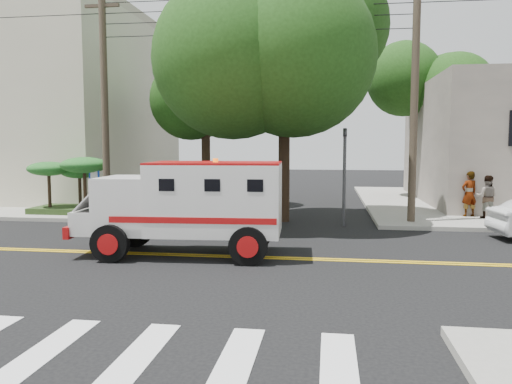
# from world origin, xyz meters

# --- Properties ---
(ground) EXTENTS (100.00, 100.00, 0.00)m
(ground) POSITION_xyz_m (0.00, 0.00, 0.00)
(ground) COLOR black
(ground) RESTS_ON ground
(sidewalk_nw) EXTENTS (17.00, 17.00, 0.15)m
(sidewalk_nw) POSITION_xyz_m (-13.50, 13.50, 0.07)
(sidewalk_nw) COLOR gray
(sidewalk_nw) RESTS_ON ground
(building_left) EXTENTS (16.00, 14.00, 10.00)m
(building_left) POSITION_xyz_m (-15.50, 15.00, 5.15)
(building_left) COLOR #BCB69A
(building_left) RESTS_ON sidewalk_nw
(utility_pole_left) EXTENTS (0.28, 0.28, 9.00)m
(utility_pole_left) POSITION_xyz_m (-5.60, 6.00, 4.50)
(utility_pole_left) COLOR #382D23
(utility_pole_left) RESTS_ON ground
(utility_pole_right) EXTENTS (0.28, 0.28, 9.00)m
(utility_pole_right) POSITION_xyz_m (6.30, 6.20, 4.50)
(utility_pole_right) COLOR #382D23
(utility_pole_right) RESTS_ON ground
(tree_main) EXTENTS (6.08, 5.70, 9.85)m
(tree_main) POSITION_xyz_m (1.94, 6.21, 7.20)
(tree_main) COLOR black
(tree_main) RESTS_ON ground
(tree_left) EXTENTS (4.48, 4.20, 7.70)m
(tree_left) POSITION_xyz_m (-2.68, 11.79, 5.73)
(tree_left) COLOR black
(tree_left) RESTS_ON ground
(tree_right) EXTENTS (4.80, 4.50, 8.20)m
(tree_right) POSITION_xyz_m (8.84, 15.77, 6.09)
(tree_right) COLOR black
(tree_right) RESTS_ON ground
(traffic_signal) EXTENTS (0.15, 0.18, 3.60)m
(traffic_signal) POSITION_xyz_m (3.80, 5.60, 2.23)
(traffic_signal) COLOR #3F3F42
(traffic_signal) RESTS_ON ground
(accessibility_sign) EXTENTS (0.45, 0.10, 2.02)m
(accessibility_sign) POSITION_xyz_m (-6.20, 6.17, 1.37)
(accessibility_sign) COLOR #3F3F42
(accessibility_sign) RESTS_ON ground
(palm_planter) EXTENTS (3.52, 2.63, 2.36)m
(palm_planter) POSITION_xyz_m (-7.44, 6.62, 1.65)
(palm_planter) COLOR #1E3314
(palm_planter) RESTS_ON sidewalk_nw
(armored_truck) EXTENTS (5.66, 2.51, 2.53)m
(armored_truck) POSITION_xyz_m (-0.47, 0.01, 1.44)
(armored_truck) COLOR silver
(armored_truck) RESTS_ON ground
(pedestrian_a) EXTENTS (0.77, 0.64, 1.81)m
(pedestrian_a) POSITION_xyz_m (8.79, 7.89, 1.05)
(pedestrian_a) COLOR gray
(pedestrian_a) RESTS_ON sidewalk_ne
(pedestrian_b) EXTENTS (0.97, 0.85, 1.67)m
(pedestrian_b) POSITION_xyz_m (9.34, 7.47, 0.99)
(pedestrian_b) COLOR gray
(pedestrian_b) RESTS_ON sidewalk_ne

